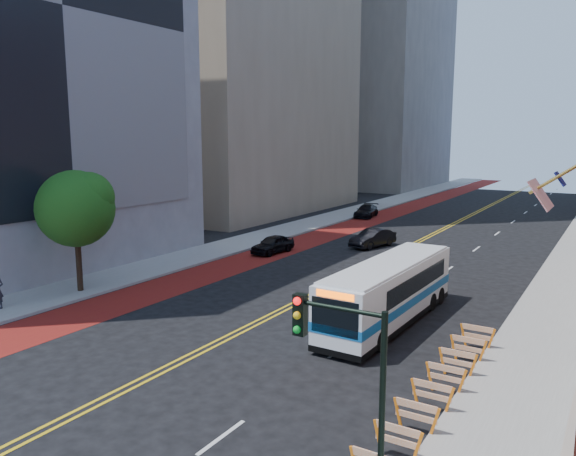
# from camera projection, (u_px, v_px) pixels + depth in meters

# --- Properties ---
(ground) EXTENTS (160.00, 160.00, 0.00)m
(ground) POSITION_uv_depth(u_px,v_px,m) (151.00, 376.00, 20.51)
(ground) COLOR black
(ground) RESTS_ON ground
(sidewalk_left) EXTENTS (4.00, 140.00, 0.15)m
(sidewalk_left) POSITION_uv_depth(u_px,v_px,m) (290.00, 229.00, 51.95)
(sidewalk_left) COLOR gray
(sidewalk_left) RESTS_ON ground
(bus_lane_paint) EXTENTS (3.60, 140.00, 0.01)m
(bus_lane_paint) POSITION_uv_depth(u_px,v_px,m) (328.00, 234.00, 49.97)
(bus_lane_paint) COLOR maroon
(bus_lane_paint) RESTS_ON ground
(center_line_inner) EXTENTS (0.14, 140.00, 0.01)m
(center_line_inner) POSITION_uv_depth(u_px,v_px,m) (414.00, 243.00, 45.93)
(center_line_inner) COLOR gold
(center_line_inner) RESTS_ON ground
(center_line_outer) EXTENTS (0.14, 140.00, 0.01)m
(center_line_outer) POSITION_uv_depth(u_px,v_px,m) (418.00, 243.00, 45.75)
(center_line_outer) COLOR gold
(center_line_outer) RESTS_ON ground
(lane_dashes) EXTENTS (0.14, 98.20, 0.01)m
(lane_dashes) POSITION_uv_depth(u_px,v_px,m) (497.00, 233.00, 50.15)
(lane_dashes) COLOR silver
(lane_dashes) RESTS_ON ground
(construction_barriers) EXTENTS (1.42, 10.91, 1.00)m
(construction_barriers) POSITION_uv_depth(u_px,v_px,m) (439.00, 383.00, 18.39)
(construction_barriers) COLOR orange
(construction_barriers) RESTS_ON ground
(street_tree) EXTENTS (4.20, 4.20, 6.70)m
(street_tree) POSITION_uv_depth(u_px,v_px,m) (77.00, 206.00, 30.54)
(street_tree) COLOR black
(street_tree) RESTS_ON sidewalk_left
(traffic_signal) EXTENTS (2.21, 0.34, 5.07)m
(traffic_signal) POSITION_uv_depth(u_px,v_px,m) (344.00, 369.00, 12.13)
(traffic_signal) COLOR black
(traffic_signal) RESTS_ON sidewalk_right
(transit_bus) EXTENTS (2.66, 10.77, 2.94)m
(transit_bus) POSITION_uv_depth(u_px,v_px,m) (390.00, 291.00, 26.13)
(transit_bus) COLOR silver
(transit_bus) RESTS_ON ground
(car_a) EXTENTS (1.92, 4.02, 1.33)m
(car_a) POSITION_uv_depth(u_px,v_px,m) (273.00, 244.00, 41.80)
(car_a) COLOR black
(car_a) RESTS_ON ground
(car_b) EXTENTS (2.55, 4.52, 1.41)m
(car_b) POSITION_uv_depth(u_px,v_px,m) (373.00, 238.00, 44.08)
(car_b) COLOR black
(car_b) RESTS_ON ground
(car_c) EXTENTS (2.47, 4.73, 1.31)m
(car_c) POSITION_uv_depth(u_px,v_px,m) (366.00, 211.00, 60.05)
(car_c) COLOR black
(car_c) RESTS_ON ground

